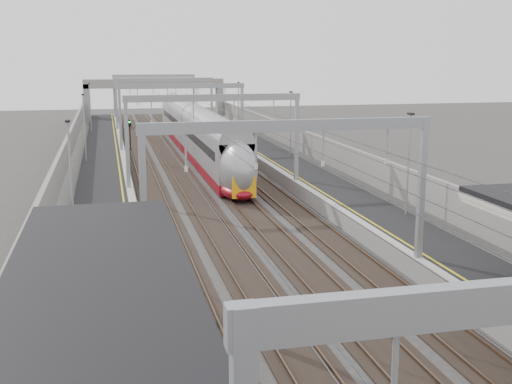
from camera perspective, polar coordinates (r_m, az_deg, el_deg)
platform_left at (r=50.27m, az=-13.27°, el=0.41°), size 4.00×120.00×1.00m
platform_right at (r=52.65m, az=4.41°, el=1.21°), size 4.00×120.00×1.00m
tracks at (r=50.94m, az=-4.22°, el=0.33°), size 11.40×140.00×0.20m
overhead_line at (r=56.61m, az=-5.37°, el=7.70°), size 13.00×140.00×6.60m
overbridge at (r=104.72m, az=-9.02°, el=9.03°), size 22.00×2.20×6.90m
wall_left at (r=50.20m, az=-16.98°, el=1.47°), size 0.30×120.00×3.20m
wall_right at (r=53.50m, az=7.70°, el=2.50°), size 0.30×120.00×3.20m
train at (r=67.07m, az=-5.20°, el=4.88°), size 2.72×49.57×4.30m
signal_green at (r=72.59m, az=-11.16°, el=5.48°), size 0.32×0.32×3.48m
signal_red_near at (r=79.15m, az=-5.20°, el=6.16°), size 0.32×0.32×3.48m
signal_red_far at (r=75.04m, az=-3.05°, el=5.88°), size 0.32×0.32×3.48m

